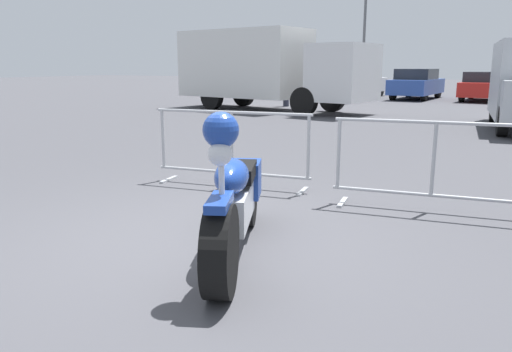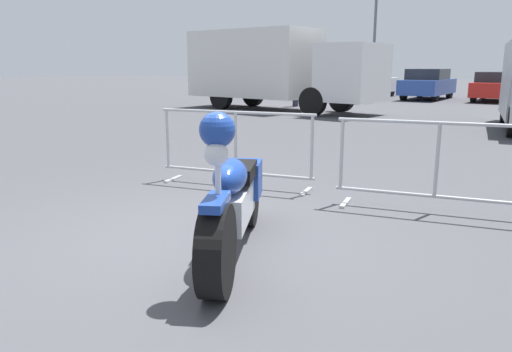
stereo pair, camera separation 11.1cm
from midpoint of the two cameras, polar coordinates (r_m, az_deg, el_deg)
The scene contains 12 objects.
ground_plane at distance 4.97m, azimuth -6.20°, elevation -7.33°, with size 120.00×120.00×0.00m, color #424247.
motorcycle at distance 4.45m, azimuth -1.80°, elevation -2.62°, with size 1.12×2.30×1.36m.
crowd_barrier_near at distance 6.99m, azimuth -1.87°, elevation 3.26°, with size 2.29×0.71×1.07m.
crowd_barrier_far at distance 6.08m, azimuth 20.45°, elevation 1.05°, with size 2.29×0.71×1.07m.
box_truck at distance 19.21m, azimuth 2.02°, elevation 12.42°, with size 7.97×3.57×2.98m.
parked_car_maroon at distance 29.28m, azimuth 0.75°, elevation 10.74°, with size 2.07×4.45×1.47m.
parked_car_green at distance 28.25m, azimuth 6.61°, elevation 10.53°, with size 1.99×4.28×1.41m.
parked_car_white at distance 27.46m, azimuth 12.81°, elevation 10.37°, with size 2.14×4.60×1.52m.
parked_car_blue at distance 26.70m, azimuth 19.16°, elevation 9.91°, with size 2.10×4.52×1.50m.
parked_car_red at distance 26.40m, azimuth 25.78°, elevation 9.20°, with size 1.93×4.14×1.37m.
pedestrian at distance 20.94m, azimuth 4.72°, elevation 10.44°, with size 0.43×0.43×1.69m.
street_lamp at distance 23.33m, azimuth 13.64°, elevation 17.22°, with size 0.36×0.70×5.68m.
Camera 2 is at (2.78, -3.77, 1.69)m, focal length 35.00 mm.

